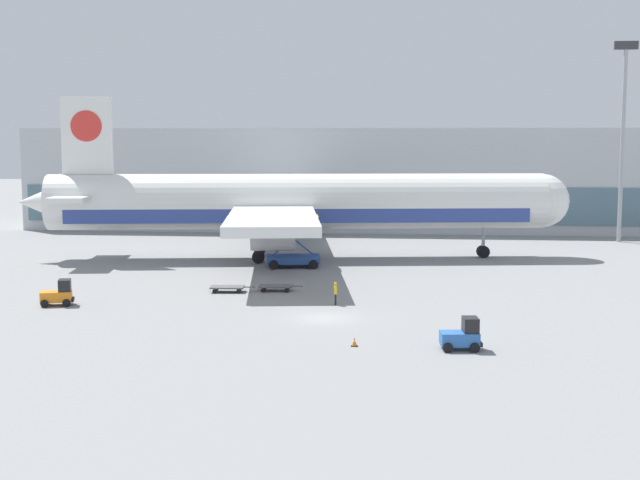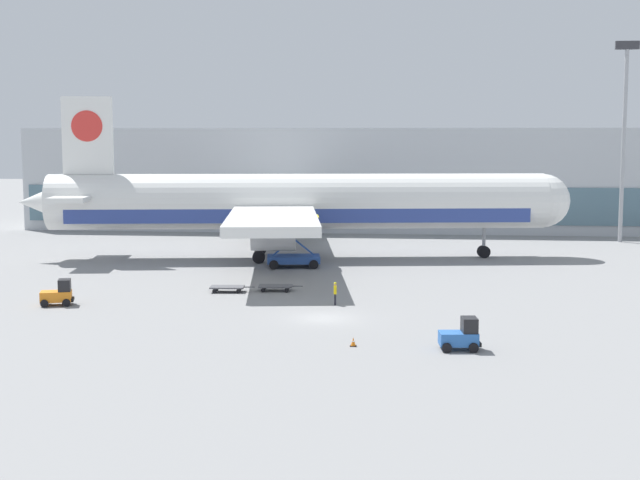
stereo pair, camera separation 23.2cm
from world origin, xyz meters
name	(u,v)px [view 1 (the left image)]	position (x,y,z in m)	size (l,w,h in m)	color
ground_plane	(325,318)	(0.00, 0.00, 0.00)	(400.00, 400.00, 0.00)	gray
terminal_building	(352,178)	(-2.17, 64.71, 6.99)	(90.00, 18.20, 14.00)	#B2B7BC
light_mast	(623,127)	(31.72, 49.85, 14.00)	(2.80, 0.50, 24.29)	#9EA0A5
airplane_main	(291,204)	(-6.47, 30.61, 5.84)	(57.86, 48.65, 17.00)	white
scissor_lift_loader	(293,247)	(-5.45, 24.69, 1.96)	(5.57, 4.01, 5.10)	#284C99
baggage_tug_foreground	(59,294)	(-20.77, 2.83, 0.88)	(2.74, 2.21, 2.00)	orange
baggage_tug_mid	(462,336)	(9.21, -8.60, 0.88)	(2.59, 1.88, 2.00)	#2D66B7
baggage_dolly_lead	(228,287)	(-9.06, 9.91, 0.39)	(3.75, 1.72, 0.48)	#56565B
baggage_dolly_second	(276,286)	(-5.14, 10.78, 0.39)	(3.75, 1.72, 0.48)	#56565B
ground_crew_near	(336,291)	(0.36, 5.11, 1.05)	(0.23, 0.57, 1.78)	black
traffic_cone_near	(354,342)	(2.63, -8.33, 0.27)	(0.40, 0.40, 0.56)	black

